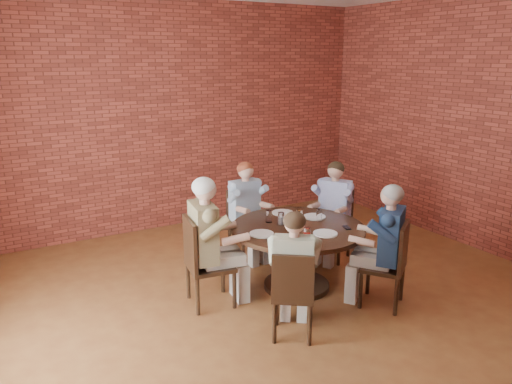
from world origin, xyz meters
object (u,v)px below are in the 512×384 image
chair_c (201,259)px  diner_e (384,246)px  dining_table (297,245)px  diner_b (247,211)px  chair_d (293,292)px  smartphone (347,228)px  diner_c (210,242)px  diner_a (333,211)px  diner_d (294,275)px  chair_a (335,221)px  chair_b (244,220)px  chair_e (392,262)px

chair_c → diner_e: bearing=-111.1°
chair_c → dining_table: bearing=-90.0°
diner_b → chair_d: diner_b is taller
diner_b → smartphone: 1.48m
chair_c → diner_c: diner_c is taller
diner_b → diner_a: bearing=-34.2°
diner_c → dining_table: bearing=-90.0°
diner_a → chair_c: bearing=-109.6°
diner_d → diner_e: bearing=-141.6°
dining_table → diner_b: size_ratio=1.17×
diner_d → chair_a: bearing=-102.7°
diner_a → chair_b: bearing=-153.2°
diner_a → diner_e: bearing=-43.5°
chair_a → diner_e: 1.39m
diner_d → diner_c: bearing=-30.7°
chair_a → diner_a: (-0.07, -0.04, 0.15)m
chair_b → diner_d: (-0.55, -1.97, 0.13)m
chair_d → diner_e: diner_e is taller
dining_table → chair_e: (0.61, -0.85, -0.02)m
chair_c → chair_a: bearing=-71.5°
chair_a → diner_b: diner_b is taller
diner_b → smartphone: (0.49, -1.39, 0.11)m
diner_d → smartphone: size_ratio=9.93×
chair_e → dining_table: bearing=-90.0°
chair_c → chair_d: 1.14m
diner_a → diner_e: diner_e is taller
dining_table → diner_b: (-0.06, 1.07, 0.11)m
chair_b → smartphone: (0.49, -1.47, 0.26)m
diner_b → diner_e: size_ratio=0.96×
diner_c → diner_b: bearing=-37.7°
chair_c → chair_e: (1.72, -1.02, -0.02)m
dining_table → chair_c: chair_c is taller
dining_table → chair_b: (-0.06, 1.15, -0.03)m
diner_c → chair_d: size_ratio=1.58×
chair_d → diner_d: size_ratio=0.71×
dining_table → chair_a: size_ratio=1.64×
diner_b → dining_table: bearing=-90.0°
chair_e → diner_a: bearing=-137.4°
chair_b → diner_d: 2.04m
chair_a → diner_d: (-1.58, -1.35, 0.13)m
diner_d → diner_e: diner_e is taller
chair_d → diner_e: 1.23m
chair_e → diner_b: bearing=-106.4°
chair_a → chair_c: size_ratio=0.94×
diner_e → smartphone: size_ratio=10.60×
chair_b → chair_c: (-1.05, -0.98, 0.03)m
chair_a → chair_b: (-1.02, 0.62, -0.00)m
dining_table → diner_a: diner_a is taller
diner_a → chair_c: diner_a is taller
chair_b → chair_a: bearing=-34.0°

